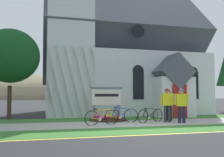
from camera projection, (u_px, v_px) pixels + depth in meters
name	position (u px, v px, depth m)	size (l,w,h in m)	color
ground	(119.00, 120.00, 14.97)	(140.00, 140.00, 0.00)	#2B2B2D
sidewalk_slab	(164.00, 122.00, 13.41)	(32.00, 2.73, 0.01)	#A8A59E
grass_verge	(189.00, 128.00, 11.06)	(32.00, 2.15, 0.01)	#38722D
church_lawn	(145.00, 118.00, 15.85)	(24.00, 2.35, 0.01)	#38722D
curb_paint_stripe	(206.00, 132.00, 9.87)	(28.00, 0.16, 0.01)	yellow
church_building	(116.00, 57.00, 20.67)	(12.43, 9.85, 12.56)	silver
church_sign	(107.00, 98.00, 14.71)	(1.86, 0.17, 1.89)	slate
flower_bed	(108.00, 119.00, 14.26)	(2.11, 2.11, 0.34)	#382319
bicycle_blue	(101.00, 117.00, 12.24)	(1.71, 0.36, 0.81)	black
bicycle_red	(122.00, 115.00, 13.38)	(1.76, 0.19, 0.85)	black
bicycle_silver	(150.00, 115.00, 13.42)	(1.69, 0.67, 0.79)	black
cyclist_in_red_jersey	(181.00, 103.00, 13.11)	(0.64, 0.40, 1.75)	#191E38
cyclist_in_green_jersey	(169.00, 103.00, 14.28)	(0.67, 0.30, 1.72)	black
cyclist_in_blue_jersey	(167.00, 102.00, 13.45)	(0.68, 0.31, 1.79)	#2D2D33
yard_deciduous_tree	(10.00, 56.00, 15.54)	(3.48, 3.48, 5.45)	#3D2D1E
distant_hill	(65.00, 99.00, 93.48)	(73.82, 44.87, 17.84)	#847A5B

